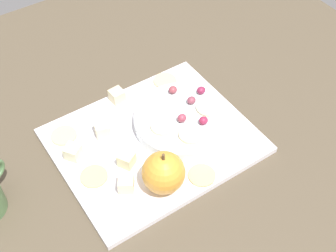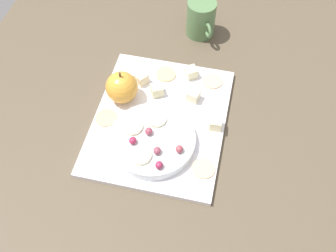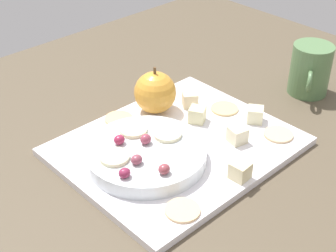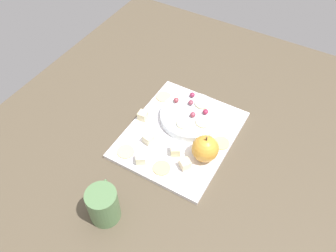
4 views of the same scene
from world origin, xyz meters
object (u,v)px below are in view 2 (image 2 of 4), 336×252
Objects in this scene: apple_slice_2 at (141,156)px; grape_0 at (179,149)px; cracker_1 at (166,74)px; apple_slice_0 at (156,119)px; cracker_0 at (203,169)px; cracker_3 at (106,118)px; cup at (201,18)px; serving_dish at (152,140)px; cheese_cube_3 at (215,123)px; grape_2 at (159,165)px; cracker_2 at (212,81)px; cheese_cube_4 at (141,78)px; cheese_cube_1 at (157,90)px; platter at (160,121)px; grape_4 at (157,151)px; cheese_cube_0 at (193,96)px; cheese_cube_2 at (191,72)px; grape_3 at (133,141)px; grape_1 at (149,131)px; apple_whole at (122,87)px; apple_slice_1 at (132,127)px.

grape_0 is at bearing 111.93° from apple_slice_2.
apple_slice_0 reaches higher than cracker_1.
cracker_0 and cracker_3 have the same top height.
cracker_0 is at bearing 11.00° from cup.
serving_dish is 14.74cm from cheese_cube_3.
grape_2 is (6.76, 3.17, 1.89)cm from serving_dish.
cheese_cube_3 reaches higher than cracker_1.
cup is (-17.94, -6.24, 3.52)cm from cracker_2.
grape_0 is (9.44, -6.37, 1.75)cm from cheese_cube_3.
cheese_cube_4 reaches higher than cracker_3.
cheese_cube_1 is at bearing -14.12° from cup.
cheese_cube_3 is (-0.65, 12.75, 1.95)cm from platter.
cracker_2 reaches higher than platter.
grape_4 is at bearing -18.55° from cracker_2.
cheese_cube_0 is 21.26cm from grape_2.
apple_slice_2 reaches higher than platter.
cheese_cube_2 is 0.54× the size of cracker_3.
serving_dish is 10.54× the size of grape_2.
cheese_cube_4 is 22.62cm from apple_slice_2.
grape_3 is (18.89, 3.22, 1.75)cm from cheese_cube_4.
cheese_cube_4 is 1.49× the size of grape_1.
grape_3 is at bearing -102.85° from grape_4.
cheese_cube_2 is at bearing 136.59° from cheese_cube_1.
apple_whole reaches higher than apple_slice_1.
platter is 4.82× the size of apple_whole.
cheese_cube_3 is 11.52cm from grape_0.
apple_whole is at bearing -140.41° from grape_4.
cup is at bearing 177.47° from grape_4.
apple_slice_2 is at bearing 28.63° from apple_whole.
grape_2 reaches higher than cheese_cube_4.
cracker_1 is at bearing -81.48° from cheese_cube_2.
grape_4 is at bearing -14.29° from cheese_cube_0.
cheese_cube_1 is at bearing -113.47° from cheese_cube_3.
grape_2 is at bearing -14.14° from cracker_2.
cheese_cube_0 is (-14.18, 6.48, 0.17)cm from serving_dish.
cracker_0 is at bearing 71.87° from serving_dish.
cup is at bearing -176.36° from grape_0.
cheese_cube_3 is at bearing 92.93° from platter.
cup reaches higher than serving_dish.
cheese_cube_4 is 6.53cm from cracker_1.
apple_whole is 4.20× the size of grape_4.
grape_0 reaches higher than cracker_1.
apple_slice_1 is at bearing -151.35° from apple_slice_2.
cracker_3 is at bearing -78.45° from platter.
cracker_0 is 1.10× the size of apple_slice_2.
cracker_3 is at bearing -118.66° from grape_4.
cheese_cube_1 is 13.28cm from grape_1.
platter is 7.02cm from grape_1.
cracker_2 is 1.00× the size of cracker_3.
serving_dish reaches higher than platter.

